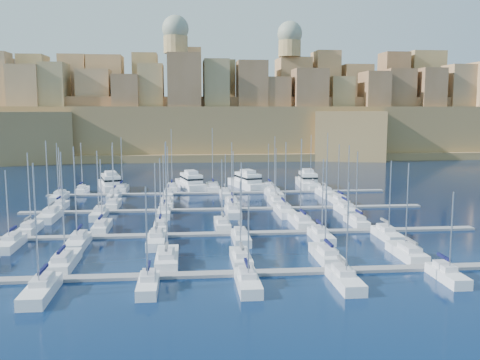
{
  "coord_description": "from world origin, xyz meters",
  "views": [
    {
      "loc": [
        -8.06,
        -99.87,
        21.13
      ],
      "look_at": [
        2.55,
        6.0,
        6.9
      ],
      "focal_mm": 40.0,
      "sensor_mm": 36.0,
      "label": 1
    }
  ],
  "objects": [
    {
      "name": "sailboat_43",
      "position": [
        -25.22,
        26.72,
        0.74
      ],
      "size": [
        2.64,
        8.78,
        13.68
      ],
      "color": "white",
      "rests_on": "ground"
    },
    {
      "name": "motor_yacht_c",
      "position": [
        8.0,
        41.18,
        1.73
      ],
      "size": [
        9.16,
        16.66,
        5.25
      ],
      "color": "white",
      "rests_on": "ground"
    },
    {
      "name": "sailboat_12",
      "position": [
        -35.0,
        -6.93,
        0.74
      ],
      "size": [
        2.51,
        8.35,
        13.99
      ],
      "color": "white",
      "rests_on": "ground"
    },
    {
      "name": "sailboat_35",
      "position": [
        24.18,
        4.24,
        0.75
      ],
      "size": [
        2.93,
        9.75,
        14.2
      ],
      "color": "white",
      "rests_on": "ground"
    },
    {
      "name": "motor_yacht_a",
      "position": [
        -27.96,
        41.13,
        1.73
      ],
      "size": [
        8.53,
        16.56,
        5.25
      ],
      "color": "white",
      "rests_on": "ground"
    },
    {
      "name": "sailboat_3",
      "position": [
        -0.82,
        -28.88,
        0.72
      ],
      "size": [
        2.54,
        8.45,
        11.7
      ],
      "color": "white",
      "rests_on": "ground"
    },
    {
      "name": "sailboat_17",
      "position": [
        22.67,
        -6.91,
        0.74
      ],
      "size": [
        2.52,
        8.4,
        13.75
      ],
      "color": "white",
      "rests_on": "ground"
    },
    {
      "name": "fortified_city",
      "position": [
        -0.19,
        155.26,
        14.74
      ],
      "size": [
        460.0,
        108.95,
        59.52
      ],
      "color": "brown",
      "rests_on": "ground"
    },
    {
      "name": "sailboat_1",
      "position": [
        -24.63,
        -28.26,
        0.76
      ],
      "size": [
        2.91,
        9.72,
        15.78
      ],
      "color": "white",
      "rests_on": "ground"
    },
    {
      "name": "sailboat_46",
      "position": [
        12.76,
        25.8,
        0.77
      ],
      "size": [
        3.2,
        10.65,
        14.9
      ],
      "color": "white",
      "rests_on": "ground"
    },
    {
      "name": "sailboat_8",
      "position": [
        -12.75,
        -38.81,
        0.72
      ],
      "size": [
        2.35,
        7.83,
        12.68
      ],
      "color": "white",
      "rests_on": "ground"
    },
    {
      "name": "sailboat_22",
      "position": [
        13.38,
        -17.28,
        0.74
      ],
      "size": [
        2.64,
        8.79,
        13.56
      ],
      "color": "white",
      "rests_on": "ground"
    },
    {
      "name": "motor_yacht_d",
      "position": [
        24.45,
        40.86,
        1.73
      ],
      "size": [
        5.69,
        15.62,
        5.25
      ],
      "color": "white",
      "rests_on": "ground"
    },
    {
      "name": "sailboat_32",
      "position": [
        -12.65,
        4.93,
        0.72
      ],
      "size": [
        2.5,
        8.35,
        12.55
      ],
      "color": "white",
      "rests_on": "ground"
    },
    {
      "name": "motor_yacht_b",
      "position": [
        -7.06,
        41.04,
        1.73
      ],
      "size": [
        8.37,
        16.35,
        5.25
      ],
      "color": "white",
      "rests_on": "ground"
    },
    {
      "name": "sailboat_45",
      "position": [
        1.1,
        27.13,
        0.7
      ],
      "size": [
        2.38,
        7.95,
        10.72
      ],
      "color": "white",
      "rests_on": "ground"
    },
    {
      "name": "sailboat_26",
      "position": [
        -12.51,
        15.47,
        0.75
      ],
      "size": [
        2.75,
        9.16,
        14.42
      ],
      "color": "white",
      "rests_on": "ground"
    },
    {
      "name": "sailboat_25",
      "position": [
        -23.88,
        15.22,
        0.74
      ],
      "size": [
        2.6,
        8.65,
        13.61
      ],
      "color": "white",
      "rests_on": "ground"
    },
    {
      "name": "sailboat_31",
      "position": [
        -25.18,
        4.75,
        0.74
      ],
      "size": [
        2.61,
        8.71,
        13.44
      ],
      "color": "white",
      "rests_on": "ground"
    },
    {
      "name": "sailboat_5",
      "position": [
        23.08,
        -28.41,
        0.74
      ],
      "size": [
        2.83,
        9.42,
        13.81
      ],
      "color": "white",
      "rests_on": "ground"
    },
    {
      "name": "sailboat_34",
      "position": [
        11.37,
        4.08,
        0.76
      ],
      "size": [
        3.02,
        10.08,
        14.92
      ],
      "color": "white",
      "rests_on": "ground"
    },
    {
      "name": "sailboat_27",
      "position": [
        1.69,
        15.18,
        0.74
      ],
      "size": [
        2.57,
        8.57,
        14.18
      ],
      "color": "white",
      "rests_on": "ground"
    },
    {
      "name": "sailboat_9",
      "position": [
        -1.03,
        -39.15,
        0.72
      ],
      "size": [
        2.56,
        8.53,
        11.6
      ],
      "color": "white",
      "rests_on": "ground"
    },
    {
      "name": "sailboat_37",
      "position": [
        -24.6,
        37.4,
        0.74
      ],
      "size": [
        2.71,
        9.03,
        14.23
      ],
      "color": "white",
      "rests_on": "ground"
    },
    {
      "name": "sailboat_41",
      "position": [
        24.6,
        37.55,
        0.75
      ],
      "size": [
        2.8,
        9.34,
        14.59
      ],
      "color": "white",
      "rests_on": "ground"
    },
    {
      "name": "sailboat_29",
      "position": [
        25.72,
        15.34,
        0.74
      ],
      "size": [
        2.67,
        8.9,
        13.55
      ],
      "color": "white",
      "rests_on": "ground"
    },
    {
      "name": "sailboat_16",
      "position": [
        12.55,
        -5.99,
        0.77
      ],
      "size": [
        3.08,
        10.26,
        16.05
      ],
      "color": "white",
      "rests_on": "ground"
    },
    {
      "name": "sailboat_18",
      "position": [
        -35.02,
        -17.28,
        0.73
      ],
      "size": [
        2.64,
        8.79,
        12.34
      ],
      "color": "white",
      "rests_on": "ground"
    },
    {
      "name": "sailboat_44",
      "position": [
        -12.56,
        27.12,
        0.72
      ],
      "size": [
        2.39,
        7.97,
        12.58
      ],
      "color": "white",
      "rests_on": "ground"
    },
    {
      "name": "pontoon_mid_far",
      "position": [
        0.0,
        10.0,
        0.2
      ],
      "size": [
        84.0,
        2.0,
        0.4
      ],
      "primitive_type": "cube",
      "color": "slate",
      "rests_on": "ground"
    },
    {
      "name": "sailboat_20",
      "position": [
        -12.95,
        -17.51,
        0.74
      ],
      "size": [
        2.78,
        9.26,
        13.22
      ],
      "color": "white",
      "rests_on": "ground"
    },
    {
      "name": "sailboat_30",
      "position": [
        -34.35,
        3.98,
        0.77
      ],
      "size": [
        3.09,
        10.29,
        15.48
      ],
      "color": "white",
      "rests_on": "ground"
    },
    {
      "name": "sailboat_19",
      "position": [
        -24.91,
        -17.51,
        0.76
      ],
      "size": [
        2.78,
        9.26,
        15.81
      ],
      "color": "white",
      "rests_on": "ground"
    },
    {
      "name": "sailboat_14",
      "position": [
        -12.75,
        -7.27,
        0.73
      ],
      "size": [
        2.3,
        7.67,
        12.91
      ],
      "color": "white",
      "rests_on": "ground"
    },
    {
      "name": "sailboat_11",
      "position": [
        23.86,
        -38.81,
        0.71
      ],
      "size": [
        2.35,
        7.83,
        11.5
      ],
      "color": "white",
      "rests_on": "ground"
    },
    {
      "name": "ground",
      "position": [
        0.0,
        0.0,
        0.0
      ],
      "size": [
        600.0,
        600.0,
        0.0
      ],
      "primitive_type": "plane",
      "color": "black",
      "rests_on": "ground"
    },
    {
      "name": "sailboat_13",
      "position": [
        -22.93,
        -6.88,
        0.73
      ],
      "size": [
        2.53,
        8.45,
        12.76
      ],
      "color": "white",
      "rests_on": "ground"
    },
    {
      "name": "pontoon_far",
      "position": [
        0.0,
        32.0,
        0.2
      ],
      "size": [
        84.0,
        2.0,
        0.4
      ],
      "primitive_type": "cube",
      "color": "slate",
      "rests_on": "ground"
    },
    {
      "name": "sailboat_23",
      "position": [
        24.47,
        -17.28,
        0.73
      ],
      "size": [
        2.64,
        8.79,
        13.17
      ],
      "color": "white",
      "rests_on": "ground"
    },
    {
      "name": "pontoon_near",
      "position": [
        0.0,
        -34.0,
        0.2
      ],
      "size": [
        84.0,
        2.0,
        0.4
      ],
      "primitive_type": "cube",
      "color": "slate",
      "rests_on": "ground"
    },
    {
      "name": "sailboat_2",
      "position": [
        -10.91,
        -28.14,
        0.78
      ],
      "size": [
        2.99,
        9.97,
        16.97
      ],
      "color": "white",
      "rests_on": "ground"
    },
    {
      "name": "sailboat_10",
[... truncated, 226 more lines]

